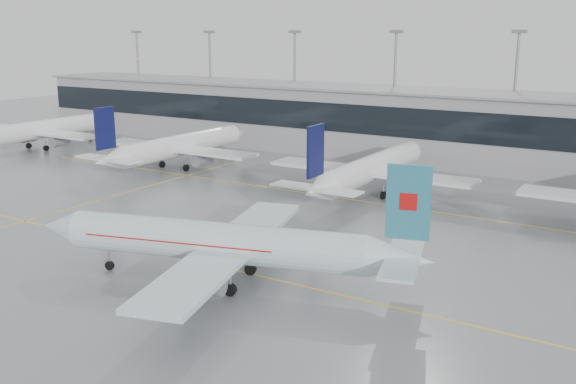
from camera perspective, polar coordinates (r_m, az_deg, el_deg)
The scene contains 12 objects.
ground at distance 62.85m, azimuth -5.80°, elevation -6.68°, with size 320.00×320.00×0.00m, color gray.
taxi_line_main at distance 62.85m, azimuth -5.80°, elevation -6.68°, with size 120.00×0.25×0.01m, color yellow.
taxi_line_north at distance 87.39m, azimuth 6.22°, elevation -0.75°, with size 120.00×0.25×0.01m, color yellow.
taxi_line_cross at distance 92.93m, azimuth -14.93°, elevation -0.26°, with size 0.25×60.00×0.01m, color yellow.
terminal at distance 115.44m, azimuth 13.22°, elevation 5.59°, with size 180.00×15.00×12.00m, color #959599.
terminal_glass at distance 108.16m, azimuth 11.97°, elevation 5.91°, with size 180.00×0.20×5.00m, color black.
terminal_roof at distance 114.74m, azimuth 13.40°, elevation 8.65°, with size 182.00×16.00×0.40m, color gray.
light_masts at distance 120.34m, azimuth 14.36°, elevation 9.37°, with size 156.40×1.00×22.60m.
air_canada_jet at distance 57.70m, azimuth -5.42°, elevation -4.60°, with size 36.98×30.32×11.89m.
parked_jet_a at distance 134.25m, azimuth -21.11°, elevation 5.17°, with size 29.64×36.96×11.72m.
parked_jet_b at distance 108.71m, azimuth -9.75°, elevation 4.03°, with size 29.64×36.96×11.72m.
parked_jet_c at distance 89.81m, azimuth 7.30°, elevation 2.04°, with size 29.64×36.96×11.72m.
Camera 1 is at (36.12, -46.45, 22.09)m, focal length 40.00 mm.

